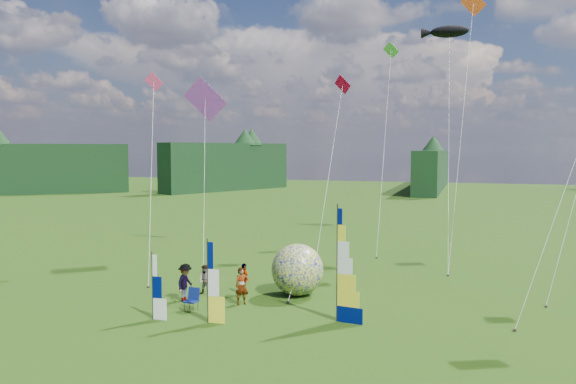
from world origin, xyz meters
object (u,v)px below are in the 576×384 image
(spectator_c, at_px, (185,283))
(bol_inflatable, at_px, (297,270))
(side_banner_far, at_px, (152,287))
(spectator_b, at_px, (205,280))
(spectator_d, at_px, (244,279))
(feather_banner_main, at_px, (337,265))
(side_banner_left, at_px, (208,282))
(kite_whale, at_px, (449,126))
(spectator_a, at_px, (242,286))
(camp_chair, at_px, (191,300))

(spectator_c, bearing_deg, bol_inflatable, -59.56)
(side_banner_far, bearing_deg, bol_inflatable, 49.49)
(spectator_b, xyz_separation_m, spectator_c, (-0.40, -1.39, 0.16))
(spectator_d, bearing_deg, bol_inflatable, -127.28)
(side_banner_far, xyz_separation_m, spectator_d, (2.12, 5.26, -0.64))
(feather_banner_main, height_order, side_banner_far, feather_banner_main)
(side_banner_left, xyz_separation_m, spectator_d, (-0.38, 4.94, -0.96))
(spectator_b, relative_size, kite_whale, 0.09)
(spectator_a, height_order, kite_whale, kite_whale)
(bol_inflatable, relative_size, camp_chair, 2.49)
(spectator_b, bearing_deg, spectator_a, -19.63)
(side_banner_left, height_order, spectator_c, side_banner_left)
(spectator_a, distance_m, spectator_d, 1.96)
(feather_banner_main, bearing_deg, camp_chair, -167.33)
(feather_banner_main, xyz_separation_m, side_banner_far, (-7.71, -2.21, -1.02))
(spectator_c, bearing_deg, spectator_b, -15.36)
(side_banner_far, height_order, spectator_a, side_banner_far)
(side_banner_left, relative_size, spectator_b, 2.27)
(spectator_d, bearing_deg, kite_whale, -85.74)
(spectator_b, bearing_deg, side_banner_left, -58.94)
(spectator_a, distance_m, camp_chair, 2.53)
(bol_inflatable, relative_size, spectator_d, 1.67)
(spectator_d, distance_m, kite_whale, 18.07)
(side_banner_left, xyz_separation_m, bol_inflatable, (2.31, 5.53, -0.43))
(spectator_a, relative_size, spectator_d, 1.13)
(feather_banner_main, xyz_separation_m, bol_inflatable, (-2.90, 3.64, -1.14))
(camp_chair, distance_m, kite_whale, 21.47)
(spectator_d, bearing_deg, side_banner_far, 108.42)
(spectator_d, bearing_deg, spectator_c, 85.47)
(kite_whale, bearing_deg, spectator_a, -103.87)
(kite_whale, bearing_deg, bol_inflatable, -101.80)
(side_banner_left, height_order, kite_whale, kite_whale)
(side_banner_left, relative_size, spectator_a, 1.96)
(side_banner_left, relative_size, kite_whale, 0.20)
(spectator_a, relative_size, kite_whale, 0.10)
(feather_banner_main, relative_size, bol_inflatable, 1.86)
(bol_inflatable, bearing_deg, spectator_c, -150.29)
(spectator_c, distance_m, camp_chair, 1.82)
(feather_banner_main, bearing_deg, spectator_b, 170.95)
(side_banner_left, distance_m, side_banner_far, 2.54)
(spectator_b, bearing_deg, spectator_c, -102.75)
(feather_banner_main, bearing_deg, spectator_d, 159.24)
(feather_banner_main, relative_size, side_banner_far, 1.71)
(side_banner_left, relative_size, spectator_d, 2.21)
(side_banner_left, relative_size, side_banner_far, 1.22)
(side_banner_far, xyz_separation_m, bol_inflatable, (4.81, 5.85, -0.12))
(spectator_b, relative_size, camp_chair, 1.45)
(spectator_a, distance_m, spectator_b, 2.65)
(spectator_b, bearing_deg, side_banner_far, -90.93)
(feather_banner_main, relative_size, spectator_d, 3.10)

